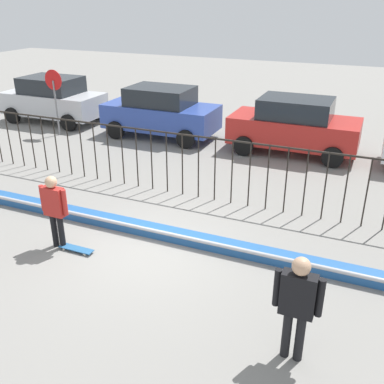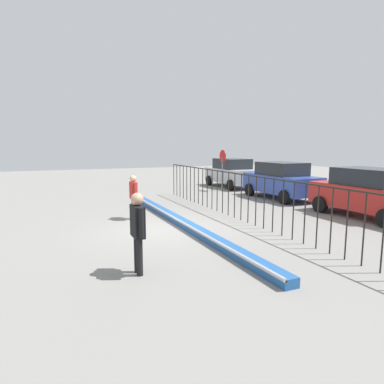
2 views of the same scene
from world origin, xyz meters
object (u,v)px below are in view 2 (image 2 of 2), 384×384
at_px(camera_operator, 138,226).
at_px(parked_car_silver, 232,173).
at_px(parked_car_red, 369,192).
at_px(skateboard, 137,220).
at_px(skateboarder, 133,193).
at_px(stop_sign, 222,165).
at_px(parked_car_blue, 281,180).

bearing_deg(camera_operator, parked_car_silver, -30.59).
distance_m(parked_car_silver, parked_car_red, 10.27).
height_order(camera_operator, parked_car_silver, parked_car_silver).
distance_m(skateboard, parked_car_silver, 11.18).
bearing_deg(skateboard, skateboarder, -162.98).
distance_m(skateboard, stop_sign, 9.16).
distance_m(skateboarder, parked_car_red, 8.96).
distance_m(skateboard, parked_car_red, 8.86).
relative_size(skateboarder, stop_sign, 0.66).
bearing_deg(skateboard, stop_sign, 149.85).
height_order(skateboarder, parked_car_blue, parked_car_blue).
relative_size(skateboarder, camera_operator, 0.94).
relative_size(skateboarder, parked_car_blue, 0.39).
distance_m(skateboard, camera_operator, 5.11).
bearing_deg(skateboarder, skateboard, 12.69).
height_order(camera_operator, stop_sign, stop_sign).
height_order(skateboard, parked_car_red, parked_car_red).
xyz_separation_m(skateboard, stop_sign, (-5.89, 6.84, 1.56)).
height_order(skateboarder, parked_car_red, parked_car_red).
relative_size(skateboard, parked_car_blue, 0.19).
distance_m(camera_operator, parked_car_silver, 15.52).
relative_size(parked_car_silver, parked_car_red, 1.00).
distance_m(skateboarder, camera_operator, 5.45).
bearing_deg(parked_car_blue, stop_sign, -160.87).
distance_m(skateboarder, skateboard, 1.04).
xyz_separation_m(parked_car_silver, parked_car_red, (10.27, -0.08, 0.00)).
bearing_deg(skateboard, camera_operator, 5.24).
bearing_deg(parked_car_blue, skateboarder, -79.62).
height_order(skateboarder, skateboard, skateboarder).
xyz_separation_m(skateboard, parked_car_red, (2.93, 8.31, 0.91)).
height_order(skateboarder, stop_sign, stop_sign).
bearing_deg(stop_sign, parked_car_blue, 20.23).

